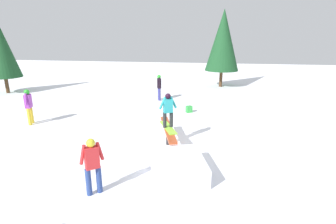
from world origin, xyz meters
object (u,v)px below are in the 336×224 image
(rail_feature, at_px, (168,130))
(pine_tree_far, at_px, (0,48))
(bystander_red, at_px, (92,163))
(bystander_black, at_px, (159,86))
(pine_tree_near, at_px, (223,40))
(loose_snowboard_white, at_px, (138,114))
(main_rider_on_rail, at_px, (168,112))
(backpack_on_snow, at_px, (189,109))
(bystander_purple, at_px, (29,105))

(rail_feature, distance_m, pine_tree_far, 14.66)
(bystander_red, height_order, bystander_black, bystander_black)
(pine_tree_near, bearing_deg, loose_snowboard_white, 152.51)
(rail_feature, bearing_deg, bystander_black, -2.55)
(main_rider_on_rail, bearing_deg, pine_tree_near, -35.09)
(bystander_red, distance_m, backpack_on_snow, 7.95)
(rail_feature, distance_m, backpack_on_snow, 4.37)
(bystander_black, relative_size, pine_tree_far, 0.31)
(rail_feature, height_order, bystander_purple, bystander_purple)
(backpack_on_snow, xyz_separation_m, pine_tree_far, (2.79, 12.98, 2.90))
(bystander_red, distance_m, loose_snowboard_white, 7.01)
(rail_feature, height_order, main_rider_on_rail, main_rider_on_rail)
(bystander_purple, bearing_deg, bystander_black, -59.13)
(bystander_red, relative_size, backpack_on_snow, 4.42)
(bystander_black, bearing_deg, main_rider_on_rail, 175.84)
(pine_tree_far, bearing_deg, pine_tree_near, -72.08)
(bystander_purple, xyz_separation_m, pine_tree_far, (5.83, 6.03, 2.16))
(loose_snowboard_white, bearing_deg, backpack_on_snow, 55.71)
(bystander_red, xyz_separation_m, pine_tree_far, (10.51, 11.23, 2.22))
(rail_feature, distance_m, bystander_purple, 6.67)
(pine_tree_far, bearing_deg, bystander_purple, -134.00)
(bystander_black, distance_m, pine_tree_near, 6.97)
(bystander_purple, xyz_separation_m, pine_tree_near, (10.62, -8.78, 2.62))
(bystander_black, height_order, loose_snowboard_white, bystander_black)
(loose_snowboard_white, xyz_separation_m, backpack_on_snow, (0.82, -2.54, 0.16))
(rail_feature, distance_m, bystander_red, 3.66)
(rail_feature, relative_size, bystander_purple, 1.68)
(bystander_black, height_order, pine_tree_far, pine_tree_far)
(main_rider_on_rail, bearing_deg, bystander_purple, 54.40)
(bystander_red, height_order, pine_tree_far, pine_tree_far)
(bystander_purple, bearing_deg, bystander_red, -149.64)
(rail_feature, relative_size, pine_tree_near, 0.47)
(loose_snowboard_white, bearing_deg, pine_tree_near, 100.39)
(pine_tree_near, distance_m, pine_tree_far, 15.58)
(pine_tree_near, bearing_deg, rail_feature, 169.34)
(backpack_on_snow, bearing_deg, bystander_red, -133.09)
(rail_feature, height_order, loose_snowboard_white, rail_feature)
(main_rider_on_rail, distance_m, loose_snowboard_white, 4.30)
(bystander_red, bearing_deg, pine_tree_far, 98.04)
(loose_snowboard_white, height_order, pine_tree_far, pine_tree_far)
(main_rider_on_rail, relative_size, pine_tree_near, 0.25)
(bystander_black, bearing_deg, pine_tree_far, 70.29)
(pine_tree_far, bearing_deg, bystander_black, -91.75)
(bystander_purple, xyz_separation_m, loose_snowboard_white, (2.23, -4.41, -0.89))
(bystander_black, bearing_deg, loose_snowboard_white, 154.05)
(backpack_on_snow, bearing_deg, main_rider_on_rail, -125.68)
(loose_snowboard_white, relative_size, pine_tree_near, 0.23)
(bystander_purple, distance_m, pine_tree_near, 14.03)
(bystander_purple, relative_size, loose_snowboard_white, 1.21)
(bystander_black, height_order, pine_tree_near, pine_tree_near)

